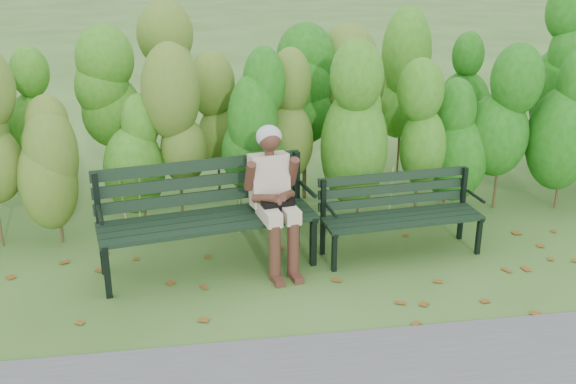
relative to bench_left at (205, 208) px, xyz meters
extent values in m
plane|color=#2F4D19|center=(0.78, -0.46, -0.60)|extent=(80.00, 80.00, 0.00)
cylinder|color=#47381E|center=(-1.98, 0.84, -0.20)|extent=(0.03, 0.03, 0.80)
ellipsoid|color=#316A13|center=(-1.98, 0.84, 0.44)|extent=(0.64, 0.64, 1.44)
cylinder|color=#47381E|center=(-1.36, 0.84, -0.20)|extent=(0.03, 0.03, 0.80)
ellipsoid|color=#316A13|center=(-1.36, 0.84, 0.44)|extent=(0.64, 0.64, 1.44)
cylinder|color=#47381E|center=(-0.75, 0.84, -0.20)|extent=(0.03, 0.03, 0.80)
ellipsoid|color=#316A13|center=(-0.75, 0.84, 0.44)|extent=(0.64, 0.64, 1.44)
cylinder|color=#47381E|center=(-0.14, 0.84, -0.20)|extent=(0.03, 0.03, 0.80)
ellipsoid|color=#316A13|center=(-0.14, 0.84, 0.44)|extent=(0.64, 0.64, 1.44)
cylinder|color=#47381E|center=(0.47, 0.84, -0.20)|extent=(0.03, 0.03, 0.80)
ellipsoid|color=#316A13|center=(0.47, 0.84, 0.44)|extent=(0.64, 0.64, 1.44)
cylinder|color=#47381E|center=(1.08, 0.84, -0.20)|extent=(0.03, 0.03, 0.80)
ellipsoid|color=#316A13|center=(1.08, 0.84, 0.44)|extent=(0.64, 0.64, 1.44)
cylinder|color=#47381E|center=(1.70, 0.84, -0.20)|extent=(0.03, 0.03, 0.80)
ellipsoid|color=#316A13|center=(1.70, 0.84, 0.44)|extent=(0.64, 0.64, 1.44)
cylinder|color=#47381E|center=(2.31, 0.84, -0.20)|extent=(0.03, 0.03, 0.80)
ellipsoid|color=#316A13|center=(2.31, 0.84, 0.44)|extent=(0.64, 0.64, 1.44)
cylinder|color=#47381E|center=(2.92, 0.84, -0.20)|extent=(0.03, 0.03, 0.80)
ellipsoid|color=#316A13|center=(2.92, 0.84, 0.44)|extent=(0.64, 0.64, 1.44)
cylinder|color=#47381E|center=(3.53, 0.84, -0.20)|extent=(0.03, 0.03, 0.80)
ellipsoid|color=#316A13|center=(3.53, 0.84, 0.44)|extent=(0.64, 0.64, 1.44)
cylinder|color=#47381E|center=(4.14, 0.84, -0.20)|extent=(0.03, 0.03, 0.80)
ellipsoid|color=#316A13|center=(4.14, 0.84, 0.44)|extent=(0.64, 0.64, 1.44)
cylinder|color=#47381E|center=(-1.91, 1.84, -0.05)|extent=(0.04, 0.04, 1.10)
ellipsoid|color=#17570D|center=(-1.91, 1.84, 0.83)|extent=(0.70, 0.70, 1.98)
cylinder|color=#47381E|center=(-1.14, 1.84, -0.05)|extent=(0.04, 0.04, 1.10)
ellipsoid|color=#17570D|center=(-1.14, 1.84, 0.83)|extent=(0.70, 0.70, 1.98)
cylinder|color=#47381E|center=(-0.37, 1.84, -0.05)|extent=(0.04, 0.04, 1.10)
ellipsoid|color=#17570D|center=(-0.37, 1.84, 0.83)|extent=(0.70, 0.70, 1.98)
cylinder|color=#47381E|center=(0.39, 1.84, -0.05)|extent=(0.04, 0.04, 1.10)
ellipsoid|color=#17570D|center=(0.39, 1.84, 0.83)|extent=(0.70, 0.70, 1.98)
cylinder|color=#47381E|center=(1.16, 1.84, -0.05)|extent=(0.04, 0.04, 1.10)
ellipsoid|color=#17570D|center=(1.16, 1.84, 0.83)|extent=(0.70, 0.70, 1.98)
cylinder|color=#47381E|center=(1.93, 1.84, -0.05)|extent=(0.04, 0.04, 1.10)
ellipsoid|color=#17570D|center=(1.93, 1.84, 0.83)|extent=(0.70, 0.70, 1.98)
cylinder|color=#47381E|center=(2.70, 1.84, -0.05)|extent=(0.04, 0.04, 1.10)
ellipsoid|color=#17570D|center=(2.70, 1.84, 0.83)|extent=(0.70, 0.70, 1.98)
cylinder|color=#47381E|center=(3.47, 1.84, -0.05)|extent=(0.04, 0.04, 1.10)
ellipsoid|color=#17570D|center=(3.47, 1.84, 0.83)|extent=(0.70, 0.70, 1.98)
cylinder|color=#47381E|center=(4.23, 1.84, -0.05)|extent=(0.04, 0.04, 1.10)
ellipsoid|color=#17570D|center=(4.23, 1.84, 0.83)|extent=(0.70, 0.70, 1.98)
cube|color=brown|center=(0.11, 0.24, -0.59)|extent=(0.09, 0.10, 0.01)
cube|color=brown|center=(0.41, -1.61, -0.59)|extent=(0.11, 0.11, 0.01)
cube|color=brown|center=(2.93, -1.40, -0.59)|extent=(0.11, 0.10, 0.01)
cube|color=brown|center=(2.84, -0.08, -0.59)|extent=(0.11, 0.11, 0.01)
cube|color=brown|center=(-1.41, -0.03, -0.59)|extent=(0.09, 0.07, 0.01)
cube|color=brown|center=(0.77, -0.45, -0.59)|extent=(0.09, 0.11, 0.01)
cube|color=brown|center=(1.65, -0.81, -0.59)|extent=(0.10, 0.08, 0.01)
cube|color=brown|center=(-0.04, -0.24, -0.59)|extent=(0.08, 0.10, 0.01)
cube|color=brown|center=(-1.79, -0.48, -0.59)|extent=(0.11, 0.11, 0.01)
cube|color=brown|center=(0.02, -0.17, -0.59)|extent=(0.08, 0.10, 0.01)
cube|color=brown|center=(1.75, -1.35, -0.59)|extent=(0.11, 0.10, 0.01)
cube|color=brown|center=(0.07, -1.58, -0.59)|extent=(0.11, 0.10, 0.01)
cube|color=brown|center=(-0.64, -0.61, -0.59)|extent=(0.08, 0.09, 0.01)
cube|color=brown|center=(2.16, -1.20, -0.59)|extent=(0.07, 0.09, 0.01)
cube|color=brown|center=(0.41, -0.24, -0.59)|extent=(0.10, 0.11, 0.01)
cube|color=brown|center=(2.34, -0.48, -0.59)|extent=(0.11, 0.11, 0.01)
cube|color=brown|center=(3.25, 0.10, -0.59)|extent=(0.09, 0.10, 0.01)
cube|color=brown|center=(1.42, -1.44, -0.59)|extent=(0.08, 0.10, 0.01)
cube|color=brown|center=(-0.63, 0.07, -0.59)|extent=(0.11, 0.10, 0.01)
cube|color=brown|center=(0.66, -0.15, -0.59)|extent=(0.11, 0.10, 0.01)
cube|color=brown|center=(0.29, -0.32, -0.59)|extent=(0.11, 0.11, 0.01)
cube|color=brown|center=(-1.57, -0.32, -0.59)|extent=(0.09, 0.08, 0.01)
cube|color=brown|center=(3.76, 0.22, -0.59)|extent=(0.11, 0.11, 0.01)
cube|color=brown|center=(3.68, 0.27, -0.59)|extent=(0.09, 0.11, 0.01)
cube|color=brown|center=(-1.58, -1.18, -0.59)|extent=(0.11, 0.11, 0.01)
cube|color=brown|center=(1.01, -0.76, -0.59)|extent=(0.11, 0.10, 0.01)
cube|color=brown|center=(-0.32, -0.16, -0.59)|extent=(0.07, 0.09, 0.01)
cube|color=brown|center=(0.89, -0.86, -0.59)|extent=(0.11, 0.09, 0.01)
cube|color=brown|center=(0.38, -0.65, -0.59)|extent=(0.11, 0.11, 0.01)
cube|color=black|center=(0.06, -0.33, -0.09)|extent=(2.01, 0.48, 0.04)
cube|color=black|center=(0.03, -0.19, -0.09)|extent=(2.01, 0.48, 0.04)
cube|color=black|center=(0.01, -0.05, -0.09)|extent=(2.01, 0.48, 0.04)
cube|color=black|center=(-0.02, 0.09, -0.09)|extent=(2.01, 0.48, 0.04)
cube|color=black|center=(-0.03, 0.19, 0.03)|extent=(2.00, 0.42, 0.12)
cube|color=black|center=(-0.04, 0.21, 0.19)|extent=(2.00, 0.42, 0.12)
cube|color=black|center=(-0.04, 0.22, 0.35)|extent=(2.00, 0.42, 0.12)
cube|color=black|center=(-0.89, -0.51, -0.34)|extent=(0.07, 0.07, 0.51)
cube|color=black|center=(-0.98, -0.04, -0.09)|extent=(0.07, 0.07, 1.01)
cube|color=black|center=(-0.93, -0.29, -0.11)|extent=(0.15, 0.56, 0.04)
cylinder|color=black|center=(-0.92, -0.35, 0.13)|extent=(0.11, 0.42, 0.04)
cube|color=black|center=(1.01, -0.17, -0.34)|extent=(0.07, 0.07, 0.51)
cube|color=black|center=(0.93, 0.30, -0.09)|extent=(0.07, 0.07, 1.01)
cube|color=black|center=(0.97, 0.05, -0.11)|extent=(0.15, 0.56, 0.04)
cylinder|color=black|center=(0.98, -0.01, 0.13)|extent=(0.11, 0.42, 0.04)
cube|color=black|center=(1.94, -0.25, -0.20)|extent=(1.59, 0.24, 0.04)
cube|color=black|center=(1.93, -0.14, -0.20)|extent=(1.59, 0.24, 0.04)
cube|color=black|center=(1.92, -0.03, -0.20)|extent=(1.59, 0.24, 0.04)
cube|color=black|center=(1.91, 0.08, -0.20)|extent=(1.59, 0.24, 0.04)
cube|color=black|center=(1.90, 0.16, -0.10)|extent=(1.58, 0.20, 0.09)
cube|color=black|center=(1.90, 0.18, 0.02)|extent=(1.58, 0.20, 0.09)
cube|color=black|center=(1.90, 0.19, 0.14)|extent=(1.58, 0.20, 0.09)
cube|color=black|center=(1.19, -0.33, -0.40)|extent=(0.05, 0.05, 0.40)
cube|color=black|center=(1.15, 0.05, -0.20)|extent=(0.05, 0.05, 0.79)
cube|color=black|center=(1.17, -0.15, -0.22)|extent=(0.08, 0.44, 0.04)
cylinder|color=black|center=(1.18, -0.20, -0.02)|extent=(0.06, 0.33, 0.03)
cube|color=black|center=(2.69, -0.19, -0.40)|extent=(0.05, 0.05, 0.40)
cube|color=black|center=(2.66, 0.19, -0.20)|extent=(0.05, 0.05, 0.79)
cube|color=black|center=(2.68, -0.01, -0.22)|extent=(0.08, 0.44, 0.04)
cylinder|color=black|center=(2.68, -0.06, -0.02)|extent=(0.06, 0.33, 0.03)
cube|color=#B3A88B|center=(0.58, -0.24, 0.00)|extent=(0.21, 0.44, 0.13)
cube|color=#B3A88B|center=(0.76, -0.20, 0.00)|extent=(0.21, 0.44, 0.13)
cylinder|color=#45261B|center=(0.61, -0.41, -0.32)|extent=(0.13, 0.13, 0.55)
cylinder|color=#45261B|center=(0.79, -0.37, -0.32)|extent=(0.13, 0.13, 0.55)
cube|color=#45261B|center=(0.62, -0.48, -0.57)|extent=(0.12, 0.21, 0.06)
cube|color=#45261B|center=(0.80, -0.45, -0.57)|extent=(0.12, 0.21, 0.06)
cube|color=#B3A88B|center=(0.62, 0.05, 0.23)|extent=(0.40, 0.31, 0.52)
cylinder|color=#45261B|center=(0.62, 0.03, 0.50)|extent=(0.09, 0.09, 0.10)
sphere|color=#45261B|center=(0.62, 0.02, 0.63)|extent=(0.21, 0.21, 0.21)
ellipsoid|color=gray|center=(0.62, 0.04, 0.66)|extent=(0.24, 0.23, 0.22)
cylinder|color=#45261B|center=(0.43, -0.07, 0.32)|extent=(0.13, 0.22, 0.31)
cylinder|color=#45261B|center=(0.84, 0.00, 0.32)|extent=(0.13, 0.22, 0.31)
cylinder|color=#45261B|center=(0.55, -0.18, 0.13)|extent=(0.26, 0.24, 0.13)
cylinder|color=#45261B|center=(0.76, -0.14, 0.13)|extent=(0.20, 0.28, 0.13)
sphere|color=#45261B|center=(0.67, -0.22, 0.11)|extent=(0.11, 0.11, 0.11)
cube|color=black|center=(0.67, -0.21, 0.04)|extent=(0.32, 0.17, 0.16)
camera|label=1|loc=(-0.13, -5.94, 2.40)|focal=42.00mm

